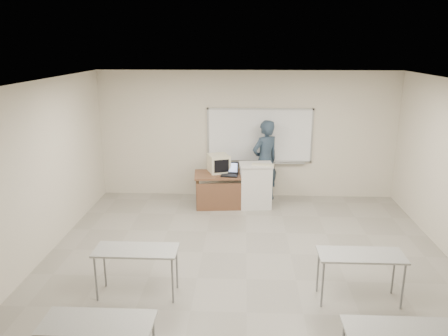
# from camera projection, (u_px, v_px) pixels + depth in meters

# --- Properties ---
(floor) EXTENTS (7.00, 8.00, 0.01)m
(floor) POSITION_uv_depth(u_px,v_px,m) (246.00, 279.00, 6.88)
(floor) COLOR gray
(floor) RESTS_ON ground
(whiteboard) EXTENTS (2.48, 0.10, 1.31)m
(whiteboard) POSITION_uv_depth(u_px,v_px,m) (260.00, 136.00, 10.27)
(whiteboard) COLOR white
(whiteboard) RESTS_ON floor
(student_desks) EXTENTS (4.40, 2.20, 0.73)m
(student_desks) POSITION_uv_depth(u_px,v_px,m) (248.00, 287.00, 5.39)
(student_desks) COLOR #A8A9A3
(student_desks) RESTS_ON floor
(instructor_desk) EXTENTS (1.55, 0.77, 0.75)m
(instructor_desk) POSITION_uv_depth(u_px,v_px,m) (229.00, 183.00, 9.80)
(instructor_desk) COLOR brown
(instructor_desk) RESTS_ON floor
(podium) EXTENTS (0.72, 0.53, 1.01)m
(podium) POSITION_uv_depth(u_px,v_px,m) (256.00, 185.00, 9.80)
(podium) COLOR white
(podium) RESTS_ON floor
(crt_monitor) EXTENTS (0.44, 0.49, 0.42)m
(crt_monitor) POSITION_uv_depth(u_px,v_px,m) (218.00, 163.00, 9.93)
(crt_monitor) COLOR beige
(crt_monitor) RESTS_ON instructor_desk
(laptop) EXTENTS (0.37, 0.34, 0.27)m
(laptop) POSITION_uv_depth(u_px,v_px,m) (230.00, 172.00, 9.72)
(laptop) COLOR black
(laptop) RESTS_ON instructor_desk
(mouse) EXTENTS (0.12, 0.09, 0.04)m
(mouse) POSITION_uv_depth(u_px,v_px,m) (253.00, 176.00, 9.64)
(mouse) COLOR #BABDC3
(mouse) RESTS_ON instructor_desk
(keyboard) EXTENTS (0.50, 0.24, 0.03)m
(keyboard) POSITION_uv_depth(u_px,v_px,m) (263.00, 165.00, 9.54)
(keyboard) COLOR beige
(keyboard) RESTS_ON podium
(presenter) EXTENTS (0.84, 0.78, 1.91)m
(presenter) POSITION_uv_depth(u_px,v_px,m) (265.00, 161.00, 10.11)
(presenter) COLOR black
(presenter) RESTS_ON floor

